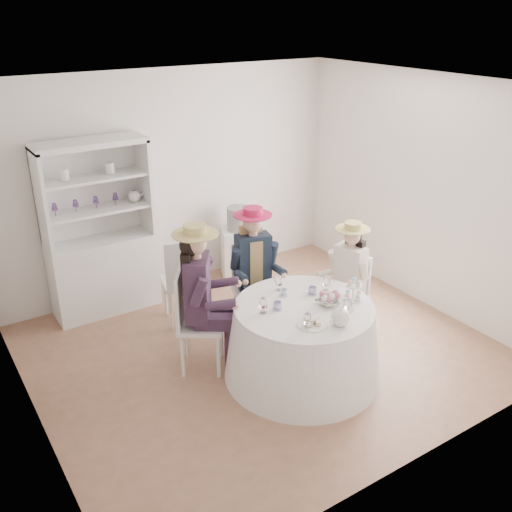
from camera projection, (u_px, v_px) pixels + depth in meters
ground at (261, 350)px, 6.04m from camera, size 4.50×4.50×0.00m
ceiling at (262, 86)px, 4.94m from camera, size 4.50×4.50×0.00m
wall_back at (172, 181)px, 7.03m from camera, size 4.50×0.00×4.50m
wall_front at (420, 319)px, 3.96m from camera, size 4.50×0.00×4.50m
wall_left at (18, 289)px, 4.37m from camera, size 0.00×4.50×4.50m
wall_right at (423, 193)px, 6.61m from camera, size 0.00×4.50×4.50m
tea_table at (303, 341)px, 5.49m from camera, size 1.53×1.53×0.76m
hutch at (102, 253)px, 6.58m from camera, size 1.37×0.89×2.03m
side_table at (239, 253)px, 7.52m from camera, size 0.57×0.57×0.68m
hatbox at (239, 219)px, 7.33m from camera, size 0.38×0.38×0.30m
guest_left at (200, 290)px, 5.41m from camera, size 0.66×0.62×1.53m
guest_mid at (254, 263)px, 6.11m from camera, size 0.54×0.57×1.43m
guest_right at (349, 272)px, 6.11m from camera, size 0.52×0.48×1.28m
spare_chair at (183, 279)px, 6.33m from camera, size 0.53×0.53×1.04m
teacup_a at (277, 306)px, 5.27m from camera, size 0.11×0.11×0.07m
teacup_b at (284, 293)px, 5.52m from camera, size 0.08×0.08×0.06m
teacup_c at (312, 291)px, 5.55m from camera, size 0.10×0.10×0.07m
flower_bowl at (328, 303)px, 5.35m from camera, size 0.23×0.23×0.05m
flower_arrangement at (328, 297)px, 5.34m from camera, size 0.17×0.17×0.06m
table_teapot at (341, 317)px, 5.00m from camera, size 0.23×0.17×0.18m
sandwich_plate at (312, 323)px, 5.02m from camera, size 0.28×0.28×0.06m
cupcake_stand at (353, 292)px, 5.44m from camera, size 0.21×0.21×0.20m
stemware_set at (304, 299)px, 5.31m from camera, size 0.85×0.82×0.15m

